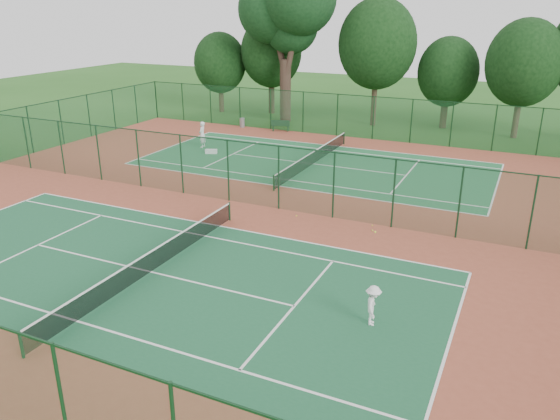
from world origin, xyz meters
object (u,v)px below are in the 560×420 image
(bench, at_px, (281,125))
(big_tree, at_px, (288,9))
(player_far, at_px, (202,134))
(trash_bin, at_px, (242,123))
(player_near, at_px, (373,305))
(kit_bag, at_px, (211,151))

(bench, xyz_separation_m, big_tree, (-1.38, 4.42, 9.47))
(player_far, height_order, trash_bin, player_far)
(player_near, relative_size, big_tree, 0.10)
(trash_bin, bearing_deg, kit_bag, -75.21)
(kit_bag, xyz_separation_m, big_tree, (0.03, 13.53, 9.82))
(bench, height_order, big_tree, big_tree)
(player_near, height_order, player_far, player_far)
(player_far, bearing_deg, trash_bin, 176.93)
(big_tree, bearing_deg, trash_bin, -119.49)
(trash_bin, bearing_deg, big_tree, 60.51)
(kit_bag, bearing_deg, player_near, -66.93)
(player_near, relative_size, bench, 0.87)
(player_near, xyz_separation_m, kit_bag, (-17.21, 17.37, -0.57))
(player_near, xyz_separation_m, trash_bin, (-19.64, 26.55, -0.32))
(player_far, height_order, kit_bag, player_far)
(trash_bin, height_order, kit_bag, trash_bin)
(kit_bag, bearing_deg, big_tree, 68.20)
(bench, xyz_separation_m, kit_bag, (-1.41, -9.11, -0.35))
(trash_bin, distance_m, kit_bag, 9.50)
(bench, bearing_deg, kit_bag, -117.33)
(player_near, bearing_deg, kit_bag, 30.61)
(player_far, height_order, bench, player_far)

